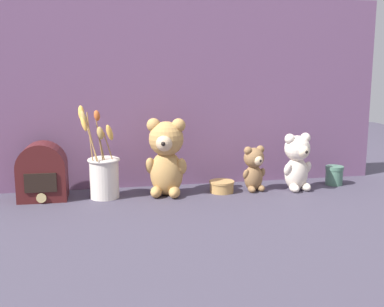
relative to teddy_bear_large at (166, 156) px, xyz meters
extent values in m
plane|color=#3D3847|center=(0.10, -0.01, -0.15)|extent=(4.00, 4.00, 0.00)
cube|color=#704C70|center=(0.10, 0.16, 0.23)|extent=(1.65, 0.02, 0.76)
ellipsoid|color=tan|center=(0.00, 0.00, -0.07)|extent=(0.15, 0.13, 0.17)
sphere|color=tan|center=(0.00, 0.00, 0.06)|extent=(0.13, 0.13, 0.13)
sphere|color=#D1B289|center=(-0.01, -0.04, 0.06)|extent=(0.06, 0.06, 0.06)
sphere|color=black|center=(-0.02, -0.07, 0.06)|extent=(0.02, 0.02, 0.02)
sphere|color=tan|center=(0.05, -0.01, 0.12)|extent=(0.05, 0.05, 0.05)
sphere|color=tan|center=(-0.04, 0.02, 0.12)|extent=(0.05, 0.05, 0.05)
ellipsoid|color=tan|center=(0.06, -0.02, -0.04)|extent=(0.05, 0.07, 0.08)
ellipsoid|color=tan|center=(-0.06, 0.01, -0.04)|extent=(0.05, 0.07, 0.08)
ellipsoid|color=tan|center=(0.02, -0.04, -0.13)|extent=(0.06, 0.08, 0.04)
ellipsoid|color=tan|center=(-0.04, -0.02, -0.13)|extent=(0.06, 0.08, 0.04)
ellipsoid|color=beige|center=(0.52, -0.02, -0.09)|extent=(0.11, 0.10, 0.13)
sphere|color=beige|center=(0.52, -0.02, 0.01)|extent=(0.10, 0.10, 0.10)
sphere|color=beige|center=(0.53, -0.06, 0.01)|extent=(0.05, 0.05, 0.05)
sphere|color=black|center=(0.53, -0.08, 0.01)|extent=(0.01, 0.01, 0.01)
sphere|color=beige|center=(0.55, -0.01, 0.05)|extent=(0.04, 0.04, 0.04)
sphere|color=beige|center=(0.48, -0.03, 0.05)|extent=(0.04, 0.04, 0.04)
ellipsoid|color=beige|center=(0.57, -0.02, -0.07)|extent=(0.04, 0.05, 0.06)
ellipsoid|color=beige|center=(0.48, -0.04, -0.07)|extent=(0.04, 0.05, 0.06)
ellipsoid|color=beige|center=(0.55, -0.04, -0.14)|extent=(0.04, 0.06, 0.03)
ellipsoid|color=beige|center=(0.50, -0.05, -0.14)|extent=(0.04, 0.06, 0.03)
ellipsoid|color=olive|center=(0.35, 0.00, -0.10)|extent=(0.09, 0.08, 0.10)
sphere|color=olive|center=(0.35, 0.00, -0.02)|extent=(0.08, 0.08, 0.08)
sphere|color=#D1B289|center=(0.35, -0.03, -0.03)|extent=(0.04, 0.04, 0.04)
sphere|color=black|center=(0.36, -0.04, -0.03)|extent=(0.01, 0.01, 0.01)
sphere|color=olive|center=(0.38, 0.01, 0.01)|extent=(0.03, 0.03, 0.03)
sphere|color=olive|center=(0.32, -0.01, 0.01)|extent=(0.03, 0.03, 0.03)
ellipsoid|color=olive|center=(0.38, 0.00, -0.08)|extent=(0.03, 0.04, 0.05)
ellipsoid|color=olive|center=(0.31, -0.01, -0.08)|extent=(0.03, 0.04, 0.05)
ellipsoid|color=olive|center=(0.37, -0.02, -0.14)|extent=(0.03, 0.05, 0.03)
ellipsoid|color=olive|center=(0.33, -0.03, -0.14)|extent=(0.03, 0.05, 0.03)
cylinder|color=silver|center=(-0.23, 0.01, -0.08)|extent=(0.11, 0.11, 0.15)
torus|color=silver|center=(-0.23, 0.01, -0.01)|extent=(0.12, 0.12, 0.01)
cylinder|color=#9E7542|center=(-0.27, -0.02, 0.07)|extent=(0.05, 0.05, 0.14)
ellipsoid|color=gold|center=(-0.30, -0.04, 0.13)|extent=(0.04, 0.04, 0.06)
cylinder|color=#9E7542|center=(-0.28, 0.00, 0.08)|extent=(0.02, 0.06, 0.17)
ellipsoid|color=gold|center=(-0.31, -0.01, 0.17)|extent=(0.03, 0.04, 0.06)
cylinder|color=#9E7542|center=(-0.27, -0.01, 0.07)|extent=(0.04, 0.05, 0.16)
ellipsoid|color=tan|center=(-0.30, -0.03, 0.15)|extent=(0.03, 0.04, 0.06)
cylinder|color=#9E7542|center=(-0.25, -0.02, 0.08)|extent=(0.03, 0.02, 0.16)
ellipsoid|color=#C65B28|center=(-0.25, -0.03, 0.16)|extent=(0.03, 0.03, 0.04)
cylinder|color=#9E7542|center=(-0.22, -0.02, 0.05)|extent=(0.03, 0.02, 0.10)
ellipsoid|color=gold|center=(-0.21, -0.03, 0.10)|extent=(0.04, 0.04, 0.06)
cylinder|color=#9E7542|center=(-0.24, -0.02, 0.05)|extent=(0.02, 0.01, 0.10)
ellipsoid|color=tan|center=(-0.24, -0.02, 0.10)|extent=(0.04, 0.03, 0.05)
cube|color=#4C1919|center=(-0.46, 0.04, -0.09)|extent=(0.18, 0.13, 0.13)
cylinder|color=#4C1919|center=(-0.46, 0.04, -0.03)|extent=(0.18, 0.13, 0.18)
cube|color=black|center=(-0.46, -0.03, -0.08)|extent=(0.11, 0.01, 0.07)
cylinder|color=#D6BC7A|center=(-0.46, -0.03, -0.13)|extent=(0.04, 0.01, 0.04)
cylinder|color=tan|center=(0.22, 0.00, -0.14)|extent=(0.09, 0.09, 0.04)
cylinder|color=tan|center=(0.22, 0.00, -0.11)|extent=(0.10, 0.10, 0.01)
cylinder|color=#47705B|center=(0.71, 0.03, -0.12)|extent=(0.07, 0.07, 0.06)
cylinder|color=#47705B|center=(0.71, 0.03, -0.08)|extent=(0.07, 0.07, 0.01)
camera|label=1|loc=(-0.26, -1.77, 0.34)|focal=45.00mm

